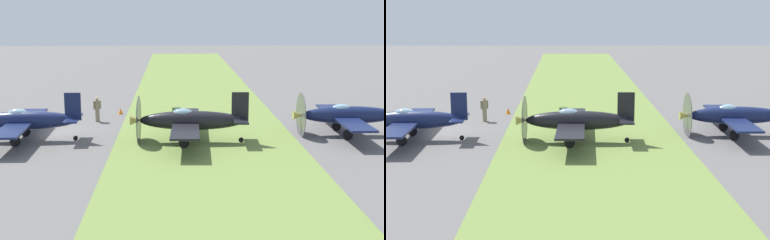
# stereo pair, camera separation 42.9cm
# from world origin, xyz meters

# --- Properties ---
(ground_plane) EXTENTS (160.00, 160.00, 0.00)m
(ground_plane) POSITION_xyz_m (0.00, 0.00, 0.00)
(ground_plane) COLOR #605E5B
(grass_verge) EXTENTS (120.00, 11.00, 0.01)m
(grass_verge) POSITION_xyz_m (0.00, -9.97, 0.00)
(grass_verge) COLOR olive
(grass_verge) RESTS_ON ground
(airplane_lead) EXTENTS (8.52, 6.77, 3.05)m
(airplane_lead) POSITION_xyz_m (-2.04, 0.92, 1.28)
(airplane_lead) COLOR #141E47
(airplane_lead) RESTS_ON ground
(airplane_wingman) EXTENTS (8.85, 7.02, 3.16)m
(airplane_wingman) POSITION_xyz_m (-2.65, -8.93, 1.32)
(airplane_wingman) COLOR black
(airplane_wingman) RESTS_ON ground
(airplane_trail) EXTENTS (8.54, 6.80, 3.06)m
(airplane_trail) POSITION_xyz_m (-1.08, -18.87, 1.28)
(airplane_trail) COLOR #141E47
(airplane_trail) RESTS_ON ground
(ground_crew_chief) EXTENTS (0.45, 0.50, 1.73)m
(ground_crew_chief) POSITION_xyz_m (3.63, -2.63, 0.91)
(ground_crew_chief) COLOR #847A5B
(ground_crew_chief) RESTS_ON ground
(fuel_drum) EXTENTS (0.60, 0.60, 0.90)m
(fuel_drum) POSITION_xyz_m (4.13, -8.17, 0.45)
(fuel_drum) COLOR #476633
(fuel_drum) RESTS_ON ground
(runway_marker_cone) EXTENTS (0.36, 0.36, 0.44)m
(runway_marker_cone) POSITION_xyz_m (6.39, -3.99, 0.22)
(runway_marker_cone) COLOR orange
(runway_marker_cone) RESTS_ON ground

